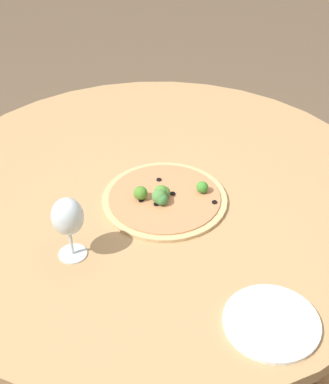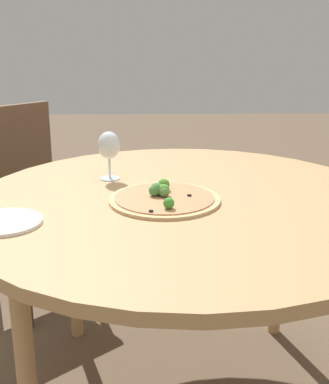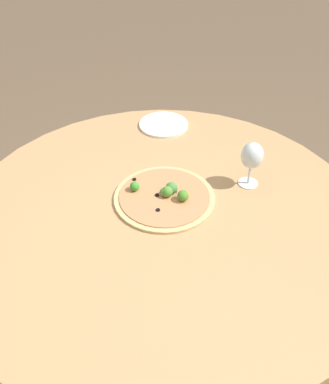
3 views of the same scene
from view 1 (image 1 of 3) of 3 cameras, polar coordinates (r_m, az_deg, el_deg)
ground_plane at (r=2.07m, az=-0.68°, el=-16.44°), size 12.00×12.00×0.00m
dining_table at (r=1.56m, az=-0.87°, el=-1.13°), size 1.37×1.37×0.76m
pizza at (r=1.47m, az=-0.04°, el=-0.63°), size 0.35×0.35×0.05m
wine_glass at (r=1.26m, az=-10.29°, el=-2.75°), size 0.08×0.08×0.17m
plate_near at (r=1.20m, az=11.34°, el=-13.47°), size 0.21×0.21×0.01m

